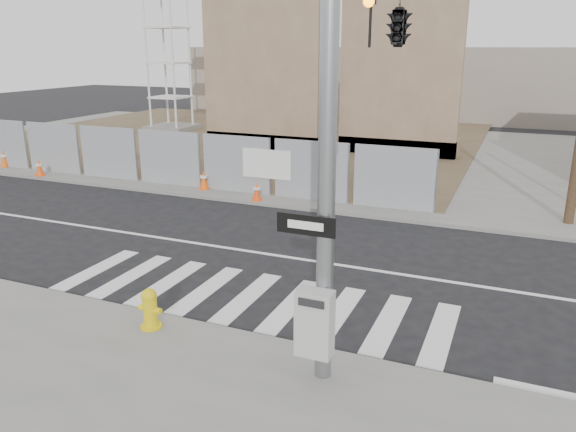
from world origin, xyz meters
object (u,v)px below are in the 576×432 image
at_px(traffic_cone_a, 4,158).
at_px(traffic_cone_c, 204,180).
at_px(traffic_cone_b, 39,167).
at_px(traffic_cone_d, 257,191).
at_px(fire_hydrant, 150,308).
at_px(signal_pole, 379,64).

bearing_deg(traffic_cone_a, traffic_cone_c, -0.49).
bearing_deg(traffic_cone_b, traffic_cone_d, 0.00).
height_order(fire_hydrant, traffic_cone_b, fire_hydrant).
relative_size(traffic_cone_a, traffic_cone_c, 1.04).
xyz_separation_m(fire_hydrant, traffic_cone_c, (-4.53, 9.43, -0.04)).
xyz_separation_m(signal_pole, traffic_cone_a, (-17.92, 7.01, -4.31)).
bearing_deg(traffic_cone_a, traffic_cone_d, -3.44).
bearing_deg(traffic_cone_c, traffic_cone_d, -15.12).
relative_size(signal_pole, traffic_cone_b, 10.39).
bearing_deg(traffic_cone_d, traffic_cone_b, 180.00).
xyz_separation_m(traffic_cone_b, traffic_cone_c, (7.19, 0.66, 0.01)).
xyz_separation_m(traffic_cone_a, traffic_cone_d, (12.39, -0.75, -0.05)).
bearing_deg(traffic_cone_b, signal_pole, -22.45).
height_order(fire_hydrant, traffic_cone_d, fire_hydrant).
bearing_deg(traffic_cone_a, fire_hydrant, -33.31).
xyz_separation_m(fire_hydrant, traffic_cone_d, (-2.09, 8.77, -0.07)).
distance_m(fire_hydrant, traffic_cone_b, 14.64).
relative_size(traffic_cone_a, traffic_cone_d, 1.16).
xyz_separation_m(signal_pole, traffic_cone_d, (-5.53, 6.27, -4.35)).
relative_size(traffic_cone_b, traffic_cone_c, 0.97).
bearing_deg(signal_pole, traffic_cone_d, 131.43).
distance_m(fire_hydrant, traffic_cone_d, 9.02).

